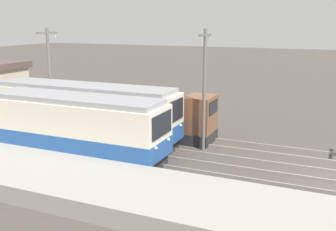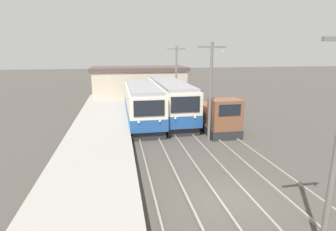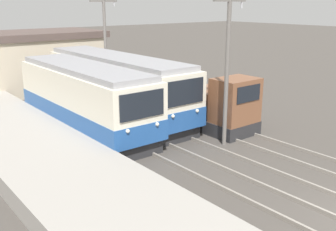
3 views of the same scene
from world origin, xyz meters
The scene contains 6 objects.
commuter_train_left centered at (-2.60, 13.73, 1.68)m, with size 2.84×10.75×3.60m.
commuter_train_center centered at (0.20, 15.16, 1.73)m, with size 2.84×12.73×3.73m.
shunting_locomotive centered at (3.20, 9.88, 1.21)m, with size 2.40×5.30×3.00m.
catenary_mast_mid centered at (1.71, 7.66, 3.90)m, with size 2.00×0.20×7.15m.
catenary_mast_far centered at (1.71, 18.87, 3.90)m, with size 2.00×0.20×7.15m.
station_building centered at (-1.89, 26.00, 2.30)m, with size 12.60×6.30×4.55m.
Camera 3 is at (-11.75, -4.81, 6.70)m, focal length 42.00 mm.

